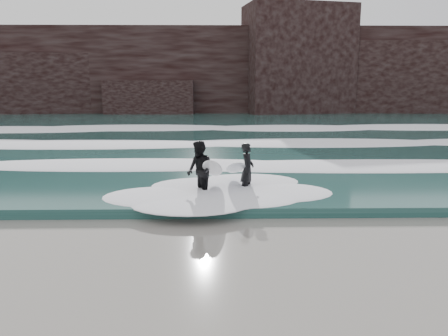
{
  "coord_description": "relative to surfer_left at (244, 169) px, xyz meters",
  "views": [
    {
      "loc": [
        -0.51,
        -8.69,
        3.75
      ],
      "look_at": [
        -0.24,
        5.35,
        1.0
      ],
      "focal_mm": 35.0,
      "sensor_mm": 36.0,
      "label": 1
    }
  ],
  "objects": [
    {
      "name": "surfer_left",
      "position": [
        0.0,
        0.0,
        0.0
      ],
      "size": [
        1.06,
        2.2,
        1.78
      ],
      "color": "black",
      "rests_on": "ground"
    },
    {
      "name": "surfer_right",
      "position": [
        -1.44,
        -0.68,
        0.08
      ],
      "size": [
        1.36,
        2.21,
        1.94
      ],
      "color": "black",
      "rests_on": "ground"
    },
    {
      "name": "foam_mid",
      "position": [
        -0.45,
        10.3,
        -0.48
      ],
      "size": [
        60.0,
        4.0,
        0.24
      ],
      "primitive_type": "ellipsoid",
      "color": "white",
      "rests_on": "sea"
    },
    {
      "name": "foam_far",
      "position": [
        -0.45,
        19.3,
        -0.45
      ],
      "size": [
        60.0,
        4.8,
        0.3
      ],
      "primitive_type": "ellipsoid",
      "color": "white",
      "rests_on": "sea"
    },
    {
      "name": "headland",
      "position": [
        -0.45,
        40.3,
        4.1
      ],
      "size": [
        70.0,
        9.0,
        10.0
      ],
      "primitive_type": "cube",
      "color": "black",
      "rests_on": "ground"
    },
    {
      "name": "sea",
      "position": [
        -0.45,
        23.3,
        -0.75
      ],
      "size": [
        90.0,
        52.0,
        0.3
      ],
      "primitive_type": "cube",
      "color": "#1F4A45",
      "rests_on": "ground"
    },
    {
      "name": "ground",
      "position": [
        -0.45,
        -5.7,
        -0.9
      ],
      "size": [
        120.0,
        120.0,
        0.0
      ],
      "primitive_type": "plane",
      "color": "olive",
      "rests_on": "ground"
    },
    {
      "name": "foam_near",
      "position": [
        -0.45,
        3.3,
        -0.5
      ],
      "size": [
        60.0,
        3.2,
        0.2
      ],
      "primitive_type": "ellipsoid",
      "color": "white",
      "rests_on": "sea"
    }
  ]
}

